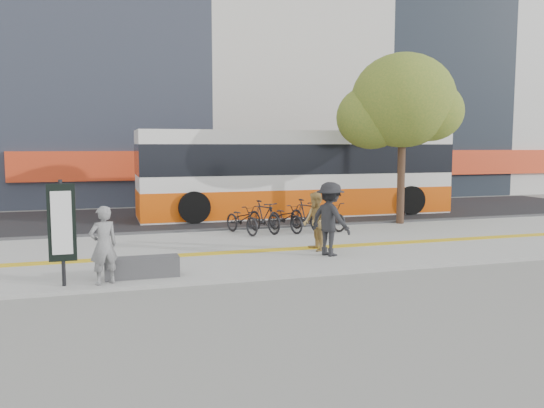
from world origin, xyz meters
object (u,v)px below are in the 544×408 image
object	(u,v)px
seated_woman	(103,245)
pedestrian_tan	(316,221)
bench	(142,267)
signboard	(62,224)
bus	(297,176)
pedestrian_dark	(330,219)
street_tree	(401,103)

from	to	relation	value
seated_woman	pedestrian_tan	xyz separation A→B (m)	(5.60, 2.20, -0.01)
bench	pedestrian_tan	distance (m)	5.16
bench	signboard	size ratio (longest dim) A/B	0.73
pedestrian_tan	seated_woman	bearing A→B (deg)	-67.86
bus	pedestrian_tan	xyz separation A→B (m)	(-2.30, -7.90, -0.81)
signboard	seated_woman	world-z (taller)	signboard
pedestrian_dark	street_tree	bearing A→B (deg)	-69.64
street_tree	bus	distance (m)	5.35
seated_woman	signboard	bearing A→B (deg)	-27.60
bench	pedestrian_dark	distance (m)	5.08
signboard	pedestrian_dark	bearing A→B (deg)	11.73
signboard	street_tree	distance (m)	13.40
seated_woman	pedestrian_dark	world-z (taller)	pedestrian_dark
bus	bench	bearing A→B (deg)	-126.19
pedestrian_tan	pedestrian_dark	size ratio (longest dim) A/B	0.84
street_tree	seated_woman	distance (m)	12.89
bench	bus	world-z (taller)	bus
bench	pedestrian_dark	world-z (taller)	pedestrian_dark
seated_woman	pedestrian_tan	size ratio (longest dim) A/B	1.01
bus	pedestrian_dark	size ratio (longest dim) A/B	6.79
street_tree	pedestrian_dark	bearing A→B (deg)	-134.38
signboard	pedestrian_tan	world-z (taller)	signboard
street_tree	pedestrian_dark	xyz separation A→B (m)	(-4.87, -4.97, -3.47)
bus	seated_woman	size ratio (longest dim) A/B	7.98
pedestrian_tan	pedestrian_dark	bearing A→B (deg)	9.49
street_tree	bus	xyz separation A→B (m)	(-2.68, 3.68, -2.81)
bus	seated_woman	bearing A→B (deg)	-128.02
bench	street_tree	xyz separation A→B (m)	(9.78, 6.02, 4.21)
bench	bus	xyz separation A→B (m)	(7.10, 9.70, 1.40)
bench	bus	bearing A→B (deg)	53.81
bench	pedestrian_tan	bearing A→B (deg)	20.52
pedestrian_tan	street_tree	bearing A→B (deg)	131.02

